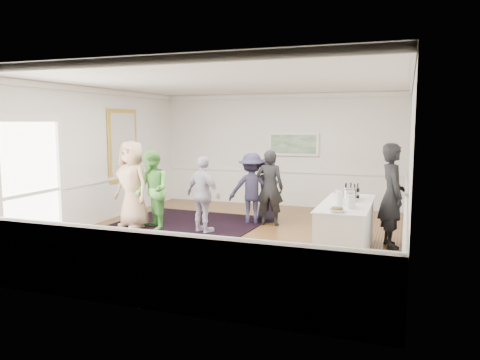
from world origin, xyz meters
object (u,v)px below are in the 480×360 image
(serving_table, at_px, (346,228))
(guest_dark_b, at_px, (270,188))
(nut_bowl, at_px, (337,210))
(guest_tan, at_px, (132,184))
(guest_navy, at_px, (267,190))
(guest_lilac, at_px, (203,195))
(guest_green, at_px, (152,190))
(ice_bucket, at_px, (350,195))
(guest_dark_a, at_px, (252,188))
(bartender, at_px, (392,195))

(serving_table, bearing_deg, guest_dark_b, 137.67)
(guest_dark_b, height_order, nut_bowl, guest_dark_b)
(serving_table, bearing_deg, guest_tan, 173.92)
(guest_dark_b, distance_m, guest_navy, 0.45)
(serving_table, height_order, guest_lilac, guest_lilac)
(guest_navy, relative_size, nut_bowl, 5.76)
(guest_tan, bearing_deg, guest_green, 11.66)
(guest_lilac, relative_size, ice_bucket, 6.43)
(guest_navy, bearing_deg, guest_tan, 86.05)
(guest_dark_a, bearing_deg, guest_dark_b, 150.67)
(guest_tan, height_order, nut_bowl, guest_tan)
(guest_tan, relative_size, ice_bucket, 7.62)
(serving_table, height_order, guest_tan, guest_tan)
(serving_table, height_order, guest_green, guest_green)
(ice_bucket, relative_size, nut_bowl, 0.97)
(guest_dark_b, xyz_separation_m, guest_navy, (-0.17, 0.40, -0.11))
(nut_bowl, bearing_deg, guest_dark_b, 125.10)
(guest_green, bearing_deg, guest_tan, -145.02)
(guest_dark_a, xyz_separation_m, ice_bucket, (2.46, -1.63, 0.22))
(guest_dark_b, relative_size, nut_bowl, 6.57)
(guest_green, relative_size, guest_lilac, 1.07)
(guest_lilac, xyz_separation_m, nut_bowl, (3.09, -1.56, 0.14))
(bartender, bearing_deg, guest_green, 75.90)
(guest_dark_a, distance_m, guest_navy, 0.45)
(bartender, relative_size, nut_bowl, 7.44)
(guest_lilac, distance_m, ice_bucket, 3.17)
(guest_tan, relative_size, guest_lilac, 1.19)
(guest_lilac, height_order, ice_bucket, guest_lilac)
(serving_table, xyz_separation_m, guest_navy, (-2.15, 2.20, 0.30))
(bartender, height_order, guest_dark_a, bartender)
(guest_tan, height_order, guest_lilac, guest_tan)
(serving_table, height_order, guest_dark_a, guest_dark_a)
(guest_navy, bearing_deg, guest_dark_b, 167.20)
(guest_dark_b, xyz_separation_m, ice_bucket, (2.00, -1.56, 0.17))
(bartender, relative_size, guest_dark_a, 1.20)
(guest_dark_b, bearing_deg, guest_dark_a, -12.47)
(guest_navy, bearing_deg, nut_bowl, 177.86)
(guest_green, distance_m, guest_lilac, 1.19)
(guest_tan, xyz_separation_m, ice_bucket, (4.88, -0.28, 0.06))
(guest_green, xyz_separation_m, guest_dark_a, (1.86, 1.42, -0.06))
(serving_table, relative_size, ice_bucket, 8.90)
(guest_dark_a, relative_size, guest_navy, 1.08)
(guest_navy, distance_m, ice_bucket, 2.94)
(guest_lilac, bearing_deg, guest_dark_b, -110.07)
(guest_green, bearing_deg, ice_bucket, 38.63)
(guest_tan, bearing_deg, ice_bucket, 14.90)
(guest_dark_a, bearing_deg, guest_green, 16.75)
(guest_green, distance_m, nut_bowl, 4.50)
(guest_dark_a, bearing_deg, guest_tan, 8.80)
(serving_table, height_order, nut_bowl, nut_bowl)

